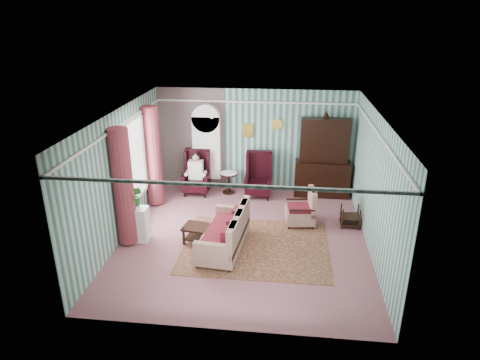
# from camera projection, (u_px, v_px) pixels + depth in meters

# --- Properties ---
(floor) EXTENTS (6.00, 6.00, 0.00)m
(floor) POSITION_uv_depth(u_px,v_px,m) (244.00, 239.00, 9.77)
(floor) COLOR #955660
(floor) RESTS_ON ground
(room_shell) EXTENTS (5.53, 6.02, 2.91)m
(room_shell) POSITION_uv_depth(u_px,v_px,m) (217.00, 152.00, 9.25)
(room_shell) COLOR #3D7064
(room_shell) RESTS_ON ground
(bookcase) EXTENTS (0.80, 0.28, 2.24)m
(bookcase) POSITION_uv_depth(u_px,v_px,m) (207.00, 152.00, 12.12)
(bookcase) COLOR white
(bookcase) RESTS_ON floor
(dresser_hutch) EXTENTS (1.50, 0.56, 2.36)m
(dresser_hutch) POSITION_uv_depth(u_px,v_px,m) (323.00, 155.00, 11.64)
(dresser_hutch) COLOR black
(dresser_hutch) RESTS_ON floor
(wingback_left) EXTENTS (0.76, 0.80, 1.25)m
(wingback_left) POSITION_uv_depth(u_px,v_px,m) (196.00, 173.00, 11.97)
(wingback_left) COLOR black
(wingback_left) RESTS_ON floor
(wingback_right) EXTENTS (0.76, 0.80, 1.25)m
(wingback_right) POSITION_uv_depth(u_px,v_px,m) (258.00, 175.00, 11.78)
(wingback_right) COLOR black
(wingback_right) RESTS_ON floor
(seated_woman) EXTENTS (0.44, 0.40, 1.18)m
(seated_woman) POSITION_uv_depth(u_px,v_px,m) (196.00, 174.00, 11.98)
(seated_woman) COLOR beige
(seated_woman) RESTS_ON floor
(round_side_table) EXTENTS (0.50, 0.50, 0.60)m
(round_side_table) POSITION_uv_depth(u_px,v_px,m) (229.00, 183.00, 12.13)
(round_side_table) COLOR black
(round_side_table) RESTS_ON floor
(nest_table) EXTENTS (0.45, 0.38, 0.54)m
(nest_table) POSITION_uv_depth(u_px,v_px,m) (350.00, 216.00, 10.24)
(nest_table) COLOR black
(nest_table) RESTS_ON floor
(plant_stand) EXTENTS (0.55, 0.35, 0.80)m
(plant_stand) POSITION_uv_depth(u_px,v_px,m) (136.00, 224.00, 9.59)
(plant_stand) COLOR silver
(plant_stand) RESTS_ON floor
(rug) EXTENTS (3.20, 2.60, 0.01)m
(rug) POSITION_uv_depth(u_px,v_px,m) (256.00, 246.00, 9.46)
(rug) COLOR #491C18
(rug) RESTS_ON floor
(sofa) EXTENTS (1.25, 1.96, 1.00)m
(sofa) POSITION_uv_depth(u_px,v_px,m) (223.00, 228.00, 9.19)
(sofa) COLOR beige
(sofa) RESTS_ON floor
(floral_armchair) EXTENTS (0.85, 0.83, 0.98)m
(floral_armchair) POSITION_uv_depth(u_px,v_px,m) (300.00, 206.00, 10.29)
(floral_armchair) COLOR beige
(floral_armchair) RESTS_ON floor
(coffee_table) EXTENTS (1.02, 0.65, 0.40)m
(coffee_table) POSITION_uv_depth(u_px,v_px,m) (205.00, 235.00, 9.53)
(coffee_table) COLOR black
(coffee_table) RESTS_ON floor
(potted_plant_a) EXTENTS (0.48, 0.45, 0.46)m
(potted_plant_a) POSITION_uv_depth(u_px,v_px,m) (130.00, 200.00, 9.27)
(potted_plant_a) COLOR #1C4E18
(potted_plant_a) RESTS_ON plant_stand
(potted_plant_b) EXTENTS (0.30, 0.27, 0.47)m
(potted_plant_b) POSITION_uv_depth(u_px,v_px,m) (137.00, 196.00, 9.47)
(potted_plant_b) COLOR #1C5119
(potted_plant_b) RESTS_ON plant_stand
(potted_plant_c) EXTENTS (0.26, 0.26, 0.43)m
(potted_plant_c) POSITION_uv_depth(u_px,v_px,m) (129.00, 197.00, 9.45)
(potted_plant_c) COLOR #1F571B
(potted_plant_c) RESTS_ON plant_stand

